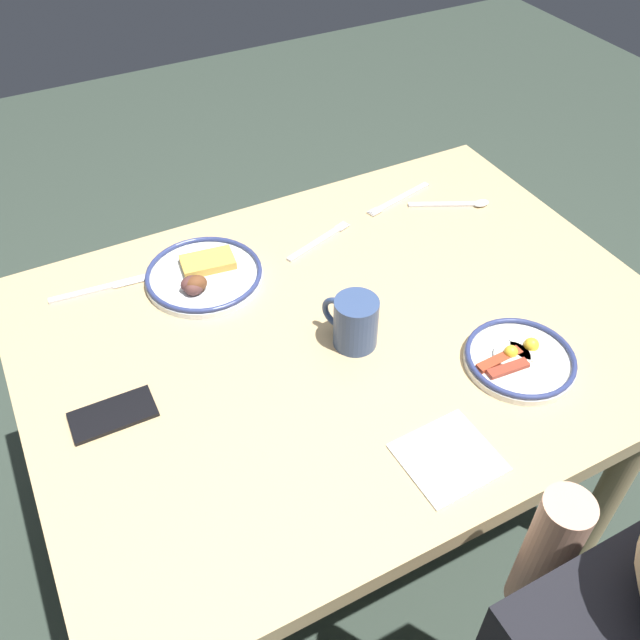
{
  "coord_description": "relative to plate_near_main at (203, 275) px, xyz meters",
  "views": [
    {
      "loc": [
        0.49,
        0.82,
        1.65
      ],
      "look_at": [
        0.06,
        -0.01,
        0.75
      ],
      "focal_mm": 38.07,
      "sensor_mm": 36.0,
      "label": 1
    }
  ],
  "objects": [
    {
      "name": "butter_knife",
      "position": [
        0.19,
        -0.07,
        -0.01
      ],
      "size": [
        0.22,
        0.04,
        0.01
      ],
      "color": "silver",
      "rests_on": "dining_table"
    },
    {
      "name": "fork_near",
      "position": [
        -0.52,
        -0.07,
        -0.01
      ],
      "size": [
        0.2,
        0.06,
        0.01
      ],
      "color": "silver",
      "rests_on": "dining_table"
    },
    {
      "name": "ground_plane",
      "position": [
        -0.21,
        0.26,
        -0.74
      ],
      "size": [
        6.0,
        6.0,
        0.0
      ],
      "primitive_type": "plane",
      "color": "#313C33"
    },
    {
      "name": "paper_napkin",
      "position": [
        -0.2,
        0.6,
        -0.01
      ],
      "size": [
        0.16,
        0.15,
        0.0
      ],
      "primitive_type": "cube",
      "rotation": [
        0.0,
        0.0,
        0.04
      ],
      "color": "white",
      "rests_on": "dining_table"
    },
    {
      "name": "cell_phone",
      "position": [
        0.26,
        0.27,
        -0.01
      ],
      "size": [
        0.14,
        0.07,
        0.01
      ],
      "primitive_type": "cube",
      "rotation": [
        0.0,
        0.0,
        -0.01
      ],
      "color": "black",
      "rests_on": "dining_table"
    },
    {
      "name": "plate_near_main",
      "position": [
        0.0,
        0.0,
        0.0
      ],
      "size": [
        0.25,
        0.25,
        0.05
      ],
      "color": "white",
      "rests_on": "dining_table"
    },
    {
      "name": "fork_far",
      "position": [
        -0.28,
        -0.01,
        -0.01
      ],
      "size": [
        0.18,
        0.08,
        0.01
      ],
      "color": "silver",
      "rests_on": "dining_table"
    },
    {
      "name": "tea_spoon",
      "position": [
        -0.64,
        0.02,
        -0.01
      ],
      "size": [
        0.18,
        0.1,
        0.01
      ],
      "color": "silver",
      "rests_on": "dining_table"
    },
    {
      "name": "dining_table",
      "position": [
        -0.21,
        0.26,
        -0.1
      ],
      "size": [
        1.24,
        0.93,
        0.72
      ],
      "color": "tan",
      "rests_on": "ground_plane"
    },
    {
      "name": "plate_center_pancakes",
      "position": [
        -0.44,
        0.49,
        -0.0
      ],
      "size": [
        0.2,
        0.2,
        0.04
      ],
      "color": "white",
      "rests_on": "dining_table"
    },
    {
      "name": "coffee_mug",
      "position": [
        -0.19,
        0.3,
        0.04
      ],
      "size": [
        0.08,
        0.11,
        0.1
      ],
      "color": "#334772",
      "rests_on": "dining_table"
    }
  ]
}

